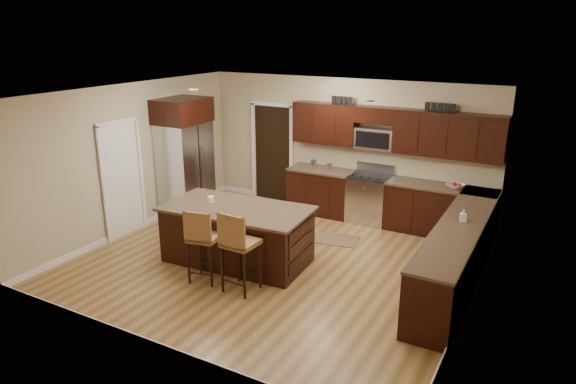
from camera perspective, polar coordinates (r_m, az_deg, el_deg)
The scene contains 22 objects.
floor at distance 8.41m, azimuth -1.40°, elevation -7.70°, with size 6.00×6.00×0.00m, color olive.
ceiling at distance 7.64m, azimuth -1.55°, elevation 10.88°, with size 6.00×6.00×0.00m, color silver.
wall_back at distance 10.31m, azimuth 6.28°, elevation 4.99°, with size 6.00×6.00×0.00m, color tan.
wall_left at distance 9.74m, azimuth -16.94°, elevation 3.55°, with size 5.50×5.50×0.00m, color tan.
wall_right at distance 6.98m, azimuth 20.34°, elevation -2.35°, with size 5.50×5.50×0.00m, color tan.
base_cabinets at distance 8.81m, azimuth 14.22°, elevation -3.78°, with size 4.02×3.96×0.92m.
upper_cabinets at distance 9.71m, azimuth 11.71°, elevation 6.89°, with size 4.00×0.33×0.80m.
range at distance 10.04m, azimuth 9.03°, elevation -0.68°, with size 0.76×0.64×1.11m.
microwave at distance 9.88m, azimuth 9.66°, elevation 5.89°, with size 0.76×0.31×0.40m, color silver.
doorway at distance 11.09m, azimuth -1.70°, elevation 4.31°, with size 0.85×0.03×2.06m, color black.
pantry_door at distance 9.61m, azimuth -17.94°, elevation 1.22°, with size 0.03×0.80×2.04m, color white.
letter_decor at distance 9.68m, azimuth 11.07°, elevation 9.63°, with size 2.20×0.03×0.15m, color black, non-canonical shape.
island at distance 8.30m, azimuth -5.64°, elevation -4.91°, with size 2.41×1.37×0.92m.
stool_mid at distance 7.58m, azimuth -9.53°, elevation -5.02°, with size 0.50×0.50×1.14m.
stool_right at distance 7.21m, azimuth -5.64°, elevation -5.68°, with size 0.47×0.47×1.21m.
refrigerator at distance 10.22m, azimuth -11.39°, elevation 3.78°, with size 0.79×1.00×2.35m.
floor_mat at distance 9.25m, azimuth 5.26°, elevation -5.26°, with size 0.83×0.55×0.01m, color brown.
fruit_bowl at distance 9.51m, azimuth 18.12°, elevation 0.65°, with size 0.30×0.30×0.07m, color silver.
soap_bottle at distance 7.89m, azimuth 18.91°, elevation -2.49°, with size 0.08×0.09×0.19m, color #B2B2B2.
canister_tall at distance 10.33m, azimuth 2.89°, elevation 3.15°, with size 0.12×0.12×0.18m, color silver.
canister_short at distance 10.20m, azimuth 4.60°, elevation 2.82°, with size 0.11×0.11×0.14m, color silver.
island_jar at distance 8.38m, azimuth -8.58°, elevation -0.82°, with size 0.10×0.10×0.10m, color white.
Camera 1 is at (3.84, -6.54, 3.63)m, focal length 32.00 mm.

